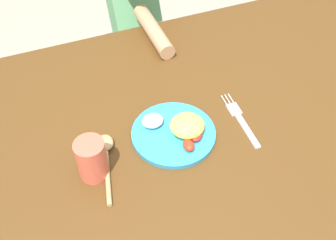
{
  "coord_description": "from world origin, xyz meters",
  "views": [
    {
      "loc": [
        -0.35,
        -0.61,
        1.47
      ],
      "look_at": [
        -0.09,
        0.03,
        0.73
      ],
      "focal_mm": 42.01,
      "sensor_mm": 36.0,
      "label": 1
    }
  ],
  "objects_px": {
    "fork": "(241,120)",
    "spoon": "(106,153)",
    "plate": "(177,131)",
    "drinking_cup": "(92,159)",
    "person": "(136,43)"
  },
  "relations": [
    {
      "from": "spoon",
      "to": "person",
      "type": "bearing_deg",
      "value": -11.18
    },
    {
      "from": "fork",
      "to": "drinking_cup",
      "type": "relative_size",
      "value": 1.9
    },
    {
      "from": "person",
      "to": "spoon",
      "type": "bearing_deg",
      "value": 66.24
    },
    {
      "from": "plate",
      "to": "drinking_cup",
      "type": "xyz_separation_m",
      "value": [
        -0.22,
        -0.04,
        0.04
      ]
    },
    {
      "from": "fork",
      "to": "spoon",
      "type": "bearing_deg",
      "value": 89.63
    },
    {
      "from": "plate",
      "to": "fork",
      "type": "relative_size",
      "value": 1.07
    },
    {
      "from": "plate",
      "to": "fork",
      "type": "bearing_deg",
      "value": -5.92
    },
    {
      "from": "fork",
      "to": "drinking_cup",
      "type": "height_order",
      "value": "drinking_cup"
    },
    {
      "from": "spoon",
      "to": "person",
      "type": "xyz_separation_m",
      "value": [
        0.28,
        0.63,
        -0.18
      ]
    },
    {
      "from": "fork",
      "to": "person",
      "type": "bearing_deg",
      "value": 10.35
    },
    {
      "from": "plate",
      "to": "drinking_cup",
      "type": "distance_m",
      "value": 0.23
    },
    {
      "from": "plate",
      "to": "drinking_cup",
      "type": "bearing_deg",
      "value": -170.74
    },
    {
      "from": "plate",
      "to": "person",
      "type": "bearing_deg",
      "value": 81.69
    },
    {
      "from": "plate",
      "to": "spoon",
      "type": "bearing_deg",
      "value": 178.74
    },
    {
      "from": "spoon",
      "to": "drinking_cup",
      "type": "bearing_deg",
      "value": 148.8
    }
  ]
}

